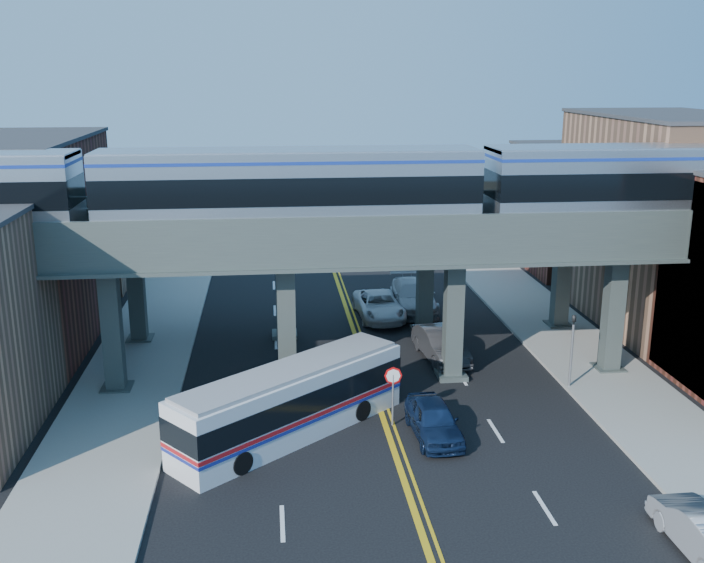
{
  "coord_description": "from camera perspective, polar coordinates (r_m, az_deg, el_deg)",
  "views": [
    {
      "loc": [
        -4.62,
        -27.15,
        14.55
      ],
      "look_at": [
        -0.87,
        8.27,
        4.94
      ],
      "focal_mm": 40.0,
      "sensor_mm": 36.0,
      "label": 1
    }
  ],
  "objects": [
    {
      "name": "car_lane_c",
      "position": [
        47.57,
        1.98,
        -1.75
      ],
      "size": [
        2.86,
        5.67,
        1.54
      ],
      "primitive_type": "imported",
      "rotation": [
        0.0,
        0.0,
        0.05
      ],
      "color": "silver",
      "rests_on": "ground"
    },
    {
      "name": "elevated_viaduct_far",
      "position": [
        43.17,
        0.21,
        4.31
      ],
      "size": [
        52.0,
        3.6,
        7.4
      ],
      "color": "#404A48",
      "rests_on": "ground"
    },
    {
      "name": "building_east_b",
      "position": [
        49.7,
        21.85,
        4.1
      ],
      "size": [
        8.0,
        14.0,
        12.0
      ],
      "primitive_type": "cube",
      "color": "#A37354",
      "rests_on": "ground"
    },
    {
      "name": "building_east_c",
      "position": [
        61.55,
        16.18,
        5.11
      ],
      "size": [
        8.0,
        10.0,
        9.0
      ],
      "primitive_type": "cube",
      "color": "brown",
      "rests_on": "ground"
    },
    {
      "name": "car_lane_b",
      "position": [
        41.02,
        6.48,
        -4.55
      ],
      "size": [
        2.31,
        5.16,
        1.65
      ],
      "primitive_type": "imported",
      "rotation": [
        0.0,
        0.0,
        0.12
      ],
      "color": "#313234",
      "rests_on": "ground"
    },
    {
      "name": "car_lane_a",
      "position": [
        32.69,
        5.96,
        -9.97
      ],
      "size": [
        1.98,
        4.48,
        1.5
      ],
      "primitive_type": "imported",
      "rotation": [
        0.0,
        0.0,
        0.05
      ],
      "color": "#11203F",
      "rests_on": "ground"
    },
    {
      "name": "stop_sign",
      "position": [
        33.12,
        3.0,
        -7.64
      ],
      "size": [
        0.76,
        0.09,
        2.63
      ],
      "color": "slate",
      "rests_on": "ground"
    },
    {
      "name": "sidewalk_west",
      "position": [
        40.46,
        -15.51,
        -6.44
      ],
      "size": [
        5.0,
        70.0,
        0.16
      ],
      "primitive_type": "cube",
      "color": "gray",
      "rests_on": "ground"
    },
    {
      "name": "transit_bus",
      "position": [
        32.47,
        -4.45,
        -8.77
      ],
      "size": [
        9.89,
        8.82,
        2.8
      ],
      "rotation": [
        0.0,
        0.0,
        0.7
      ],
      "color": "silver",
      "rests_on": "ground"
    },
    {
      "name": "sidewalk_east",
      "position": [
        43.01,
        16.44,
        -5.21
      ],
      "size": [
        5.0,
        70.0,
        0.16
      ],
      "primitive_type": "cube",
      "color": "gray",
      "rests_on": "ground"
    },
    {
      "name": "ground",
      "position": [
        31.15,
        3.28,
        -12.78
      ],
      "size": [
        120.0,
        120.0,
        0.0
      ],
      "primitive_type": "plane",
      "color": "black",
      "rests_on": "ground"
    },
    {
      "name": "traffic_signal",
      "position": [
        37.95,
        15.72,
        -4.32
      ],
      "size": [
        0.15,
        0.18,
        4.1
      ],
      "color": "slate",
      "rests_on": "ground"
    },
    {
      "name": "building_west_b",
      "position": [
        46.22,
        -23.41,
        2.55
      ],
      "size": [
        8.0,
        14.0,
        11.0
      ],
      "primitive_type": "cube",
      "color": "brown",
      "rests_on": "ground"
    },
    {
      "name": "car_parked_curb",
      "position": [
        27.72,
        24.25,
        -16.24
      ],
      "size": [
        1.66,
        4.56,
        1.49
      ],
      "primitive_type": "imported",
      "rotation": [
        0.0,
        0.0,
        3.16
      ],
      "color": "#9D9EA2",
      "rests_on": "ground"
    },
    {
      "name": "car_lane_d",
      "position": [
        49.17,
        4.48,
        -1.05
      ],
      "size": [
        2.73,
        6.35,
        1.82
      ],
      "primitive_type": "imported",
      "rotation": [
        0.0,
        0.0,
        -0.03
      ],
      "color": "#9B9B9F",
      "rests_on": "ground"
    },
    {
      "name": "elevated_viaduct_near",
      "position": [
        36.36,
        1.41,
        2.25
      ],
      "size": [
        52.0,
        3.6,
        7.4
      ],
      "color": "#404A48",
      "rests_on": "ground"
    },
    {
      "name": "transit_train",
      "position": [
        35.53,
        -4.59,
        6.84
      ],
      "size": [
        52.52,
        3.3,
        3.85
      ],
      "color": "black",
      "rests_on": "elevated_viaduct_near"
    },
    {
      "name": "building_west_c",
      "position": [
        58.8,
        -19.64,
        3.88
      ],
      "size": [
        8.0,
        10.0,
        8.0
      ],
      "primitive_type": "cube",
      "color": "#A37354",
      "rests_on": "ground"
    }
  ]
}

